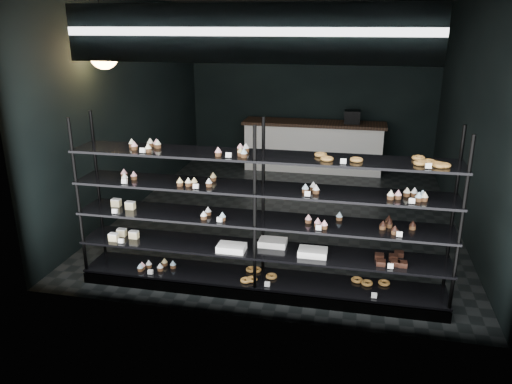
% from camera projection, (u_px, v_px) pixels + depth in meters
% --- Properties ---
extents(room, '(5.01, 6.01, 3.20)m').
position_uv_depth(room, '(291.00, 111.00, 7.33)').
color(room, black).
rests_on(room, ground).
extents(display_shelf, '(4.00, 0.50, 1.91)m').
position_uv_depth(display_shelf, '(257.00, 239.00, 5.37)').
color(display_shelf, black).
rests_on(display_shelf, room).
extents(signage, '(3.30, 0.05, 0.50)m').
position_uv_depth(signage, '(245.00, 33.00, 4.25)').
color(signage, '#0B1339').
rests_on(signage, room).
extents(pendant_lamp, '(0.36, 0.36, 0.91)m').
position_uv_depth(pendant_lamp, '(104.00, 55.00, 6.26)').
color(pendant_lamp, black).
rests_on(pendant_lamp, room).
extents(service_counter, '(2.80, 0.65, 1.23)m').
position_uv_depth(service_counter, '(314.00, 146.00, 9.97)').
color(service_counter, silver).
rests_on(service_counter, room).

